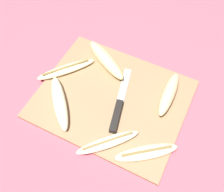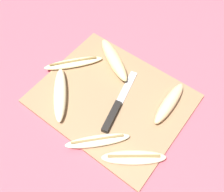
{
  "view_description": "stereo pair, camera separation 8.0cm",
  "coord_description": "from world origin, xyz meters",
  "px_view_note": "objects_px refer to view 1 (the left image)",
  "views": [
    {
      "loc": [
        0.19,
        -0.38,
        0.7
      ],
      "look_at": [
        0.0,
        0.0,
        0.02
      ],
      "focal_mm": 42.0,
      "sensor_mm": 36.0,
      "label": 1
    },
    {
      "loc": [
        0.26,
        -0.34,
        0.7
      ],
      "look_at": [
        0.0,
        0.0,
        0.02
      ],
      "focal_mm": 42.0,
      "sensor_mm": 36.0,
      "label": 2
    }
  ],
  "objects_px": {
    "banana_soft_right": "(66,69)",
    "banana_golden_short": "(106,60)",
    "banana_bright_far": "(108,142)",
    "banana_pale_long": "(60,102)",
    "banana_cream_curved": "(146,152)",
    "knife": "(118,110)",
    "banana_mellow_near": "(169,94)"
  },
  "relations": [
    {
      "from": "banana_mellow_near",
      "to": "knife",
      "type": "bearing_deg",
      "value": -135.43
    },
    {
      "from": "banana_mellow_near",
      "to": "banana_bright_far",
      "type": "height_order",
      "value": "banana_mellow_near"
    },
    {
      "from": "knife",
      "to": "banana_cream_curved",
      "type": "bearing_deg",
      "value": -47.01
    },
    {
      "from": "banana_pale_long",
      "to": "banana_golden_short",
      "type": "distance_m",
      "value": 0.21
    },
    {
      "from": "knife",
      "to": "banana_pale_long",
      "type": "bearing_deg",
      "value": -174.1
    },
    {
      "from": "banana_mellow_near",
      "to": "banana_pale_long",
      "type": "distance_m",
      "value": 0.33
    },
    {
      "from": "knife",
      "to": "banana_mellow_near",
      "type": "height_order",
      "value": "banana_mellow_near"
    },
    {
      "from": "knife",
      "to": "banana_golden_short",
      "type": "relative_size",
      "value": 1.26
    },
    {
      "from": "knife",
      "to": "banana_soft_right",
      "type": "relative_size",
      "value": 1.36
    },
    {
      "from": "banana_cream_curved",
      "to": "banana_golden_short",
      "type": "xyz_separation_m",
      "value": [
        -0.24,
        0.23,
        0.01
      ]
    },
    {
      "from": "knife",
      "to": "banana_pale_long",
      "type": "height_order",
      "value": "banana_pale_long"
    },
    {
      "from": "banana_golden_short",
      "to": "banana_cream_curved",
      "type": "bearing_deg",
      "value": -43.86
    },
    {
      "from": "banana_soft_right",
      "to": "banana_cream_curved",
      "type": "distance_m",
      "value": 0.38
    },
    {
      "from": "banana_bright_far",
      "to": "banana_golden_short",
      "type": "bearing_deg",
      "value": 118.12
    },
    {
      "from": "banana_pale_long",
      "to": "banana_mellow_near",
      "type": "bearing_deg",
      "value": 31.52
    },
    {
      "from": "banana_soft_right",
      "to": "banana_pale_long",
      "type": "distance_m",
      "value": 0.13
    },
    {
      "from": "banana_pale_long",
      "to": "knife",
      "type": "bearing_deg",
      "value": 19.35
    },
    {
      "from": "knife",
      "to": "banana_mellow_near",
      "type": "bearing_deg",
      "value": 31.12
    },
    {
      "from": "banana_soft_right",
      "to": "banana_cream_curved",
      "type": "height_order",
      "value": "banana_cream_curved"
    },
    {
      "from": "knife",
      "to": "banana_mellow_near",
      "type": "relative_size",
      "value": 1.39
    },
    {
      "from": "knife",
      "to": "banana_cream_curved",
      "type": "xyz_separation_m",
      "value": [
        0.13,
        -0.08,
        0.0
      ]
    },
    {
      "from": "banana_pale_long",
      "to": "banana_bright_far",
      "type": "xyz_separation_m",
      "value": [
        0.19,
        -0.05,
        -0.0
      ]
    },
    {
      "from": "banana_mellow_near",
      "to": "banana_soft_right",
      "type": "bearing_deg",
      "value": -170.84
    },
    {
      "from": "banana_mellow_near",
      "to": "banana_cream_curved",
      "type": "height_order",
      "value": "banana_mellow_near"
    },
    {
      "from": "banana_mellow_near",
      "to": "banana_soft_right",
      "type": "distance_m",
      "value": 0.34
    },
    {
      "from": "banana_pale_long",
      "to": "banana_cream_curved",
      "type": "distance_m",
      "value": 0.29
    },
    {
      "from": "banana_mellow_near",
      "to": "banana_cream_curved",
      "type": "bearing_deg",
      "value": -87.13
    },
    {
      "from": "banana_soft_right",
      "to": "banana_golden_short",
      "type": "height_order",
      "value": "banana_golden_short"
    },
    {
      "from": "banana_mellow_near",
      "to": "banana_pale_long",
      "type": "relative_size",
      "value": 0.99
    },
    {
      "from": "banana_pale_long",
      "to": "banana_bright_far",
      "type": "distance_m",
      "value": 0.19
    },
    {
      "from": "banana_pale_long",
      "to": "banana_cream_curved",
      "type": "bearing_deg",
      "value": -5.07
    },
    {
      "from": "banana_soft_right",
      "to": "banana_golden_short",
      "type": "xyz_separation_m",
      "value": [
        0.1,
        0.09,
        0.01
      ]
    }
  ]
}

